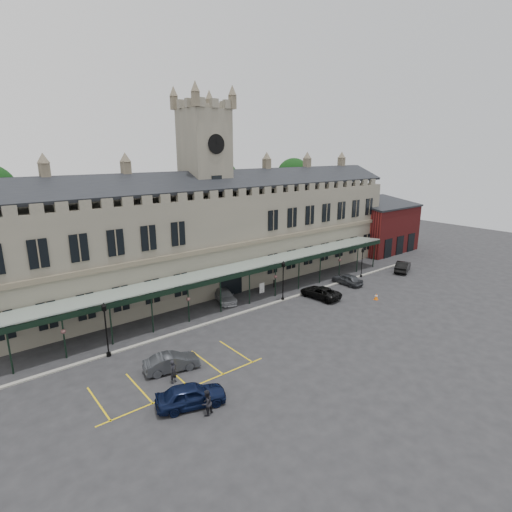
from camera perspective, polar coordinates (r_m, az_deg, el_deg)
ground at (r=41.83m, az=5.25°, el=-9.63°), size 140.00×140.00×0.00m
station_building at (r=51.80m, az=-6.92°, el=2.69°), size 60.00×10.36×17.30m
clock_tower at (r=50.90m, az=-7.21°, el=10.04°), size 5.60×5.60×24.80m
canopy at (r=46.18m, az=-1.14°, el=-3.95°), size 50.00×4.10×4.30m
brick_annex at (r=73.96m, az=17.39°, el=3.96°), size 12.40×8.36×9.23m
kerb at (r=45.56m, az=0.40°, el=-7.36°), size 60.00×0.40×0.12m
parking_markings at (r=33.43m, az=-11.10°, el=-16.61°), size 16.00×6.00×0.01m
tree_behind_mid at (r=62.79m, az=-5.33°, el=10.71°), size 6.00×6.00×16.00m
tree_behind_right at (r=72.87m, az=5.39°, el=11.28°), size 6.00×6.00×16.00m
lamp_post_left at (r=36.71m, az=-20.68°, el=-9.17°), size 0.47×0.47×4.97m
lamp_post_mid at (r=46.92m, az=3.90°, el=-3.05°), size 0.46×0.46×4.88m
lamp_post_right at (r=57.59m, az=14.92°, el=-0.52°), size 0.40×0.40×4.23m
traffic_cone at (r=49.97m, az=16.79°, el=-5.60°), size 0.48×0.48×0.76m
sign_board at (r=50.03m, az=0.85°, el=-4.60°), size 0.74×0.07×1.27m
bollard_left at (r=47.33m, az=-4.41°, el=-6.00°), size 0.17×0.17×0.95m
bollard_right at (r=52.16m, az=2.58°, el=-3.95°), size 0.17×0.17×0.98m
car_left_a at (r=29.71m, az=-9.27°, el=-19.03°), size 5.24×3.38×1.66m
car_left_b at (r=34.04m, az=-11.94°, el=-14.62°), size 4.67×2.50×1.46m
car_taxi at (r=47.45m, az=-4.50°, el=-5.67°), size 3.25×5.08×1.37m
car_van at (r=48.94m, az=9.15°, el=-5.14°), size 2.81×5.32×1.43m
car_right_a at (r=54.43m, az=12.89°, el=-3.24°), size 1.75×4.30×1.46m
car_right_b at (r=62.45m, az=20.23°, el=-1.40°), size 5.09×3.43×1.59m
person_a at (r=32.36m, az=-11.69°, el=-15.86°), size 0.80×0.69×1.86m
person_b at (r=28.70m, az=-7.06°, el=-20.10°), size 1.05×0.93×1.82m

